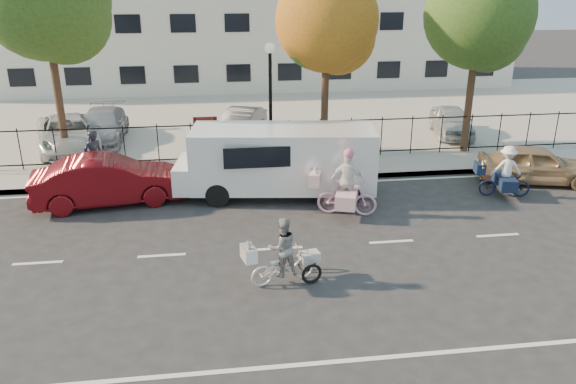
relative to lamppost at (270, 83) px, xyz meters
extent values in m
plane|color=#333334|center=(-0.50, -6.80, -3.11)|extent=(120.00, 120.00, 0.00)
cube|color=#A8A399|center=(-0.50, -1.75, -3.04)|extent=(60.00, 0.10, 0.15)
cube|color=#A8A399|center=(-0.50, -0.70, -3.04)|extent=(60.00, 2.20, 0.15)
cube|color=#A8A399|center=(-0.50, 8.20, -3.04)|extent=(60.00, 15.60, 0.15)
cube|color=silver|center=(-0.50, 18.20, -0.11)|extent=(34.00, 10.00, 6.00)
cylinder|color=black|center=(0.00, 0.00, -0.96)|extent=(0.12, 0.12, 4.00)
sphere|color=white|center=(0.00, 0.00, 1.19)|extent=(0.36, 0.36, 0.36)
cylinder|color=black|center=(-2.70, 0.00, -2.06)|extent=(0.06, 0.06, 1.80)
cylinder|color=black|center=(-2.00, 0.00, -2.06)|extent=(0.06, 0.06, 1.80)
cube|color=#59140F|center=(-2.35, 0.00, -1.46)|extent=(0.85, 0.04, 0.60)
imported|color=silver|center=(-0.63, -8.51, -2.71)|extent=(1.61, 0.88, 0.80)
imported|color=white|center=(-0.63, -8.51, -2.22)|extent=(0.79, 0.68, 1.40)
cube|color=white|center=(-1.41, -8.70, -2.22)|extent=(0.38, 0.54, 0.32)
cone|color=white|center=(-1.41, -8.59, -2.01)|extent=(0.12, 0.12, 0.16)
cone|color=white|center=(-1.41, -8.80, -2.01)|extent=(0.12, 0.12, 0.16)
torus|color=black|center=(0.02, -8.66, -2.86)|extent=(0.50, 0.19, 0.50)
torus|color=black|center=(0.02, -8.04, -2.86)|extent=(0.50, 0.19, 0.50)
cube|color=white|center=(0.02, -8.35, -2.58)|extent=(0.51, 0.41, 0.22)
imported|color=#DFA9C0|center=(1.73, -4.83, -2.58)|extent=(1.83, 1.02, 1.06)
imported|color=white|center=(1.73, -4.83, -2.04)|extent=(1.06, 0.69, 1.67)
cube|color=#D3A0A6|center=(0.82, -4.53, -2.05)|extent=(0.48, 0.65, 0.38)
cone|color=white|center=(0.82, -4.53, -1.71)|extent=(0.13, 0.13, 0.34)
cube|color=#D3A0A6|center=(1.73, -4.83, -2.53)|extent=(0.98, 1.49, 0.42)
sphere|color=#D9678B|center=(1.73, -4.83, -1.22)|extent=(0.30, 0.30, 0.30)
imported|color=#101737|center=(7.08, -4.02, -2.69)|extent=(1.68, 0.88, 0.84)
imported|color=white|center=(7.08, -4.02, -2.18)|extent=(1.04, 0.73, 1.46)
cube|color=#0F1A34|center=(6.26, -3.84, -2.18)|extent=(0.38, 0.56, 0.33)
cone|color=gold|center=(6.26, -3.68, -2.00)|extent=(0.11, 0.22, 0.30)
cone|color=gold|center=(6.26, -4.01, -2.00)|extent=(0.11, 0.22, 0.30)
cube|color=#0F1A34|center=(7.08, -4.02, -2.60)|extent=(0.75, 1.29, 0.37)
cube|color=white|center=(0.08, -3.00, -1.85)|extent=(5.91, 2.82, 1.89)
cube|color=white|center=(-3.03, -3.00, -2.38)|extent=(0.79, 2.10, 0.84)
cylinder|color=black|center=(-1.92, -3.93, -2.74)|extent=(0.77, 0.37, 0.74)
cylinder|color=black|center=(-1.92, -2.07, -2.74)|extent=(0.77, 0.37, 0.74)
cylinder|color=black|center=(2.08, -3.93, -2.74)|extent=(0.77, 0.37, 0.74)
cylinder|color=black|center=(2.08, -2.07, -2.74)|extent=(0.77, 0.37, 0.74)
imported|color=#630B10|center=(-5.32, -3.00, -2.36)|extent=(4.73, 2.28, 1.50)
imported|color=tan|center=(8.75, -2.94, -2.46)|extent=(4.08, 2.44, 1.30)
imported|color=black|center=(-6.02, -1.40, -2.06)|extent=(0.78, 0.76, 1.81)
imported|color=#A0A1A8|center=(-6.67, 3.87, -2.31)|extent=(1.90, 4.50, 1.30)
imported|color=silver|center=(-7.80, 2.72, -2.30)|extent=(3.43, 5.18, 1.32)
imported|color=#4E5256|center=(-0.90, 3.72, -2.36)|extent=(2.54, 3.88, 1.21)
imported|color=#B4B8BC|center=(8.15, 2.82, -2.34)|extent=(2.10, 3.84, 1.24)
cylinder|color=#442D1D|center=(-7.60, 1.40, -0.45)|extent=(0.28, 0.28, 5.32)
sphere|color=#385B1E|center=(-7.10, 1.60, 2.20)|extent=(3.34, 3.34, 3.34)
cylinder|color=#442D1D|center=(2.26, 1.40, -0.87)|extent=(0.28, 0.28, 4.48)
sphere|color=#9F6219|center=(2.26, 1.40, 2.00)|extent=(3.84, 3.84, 3.84)
sphere|color=#9F6219|center=(2.76, 1.60, 1.36)|extent=(2.81, 2.81, 2.81)
cylinder|color=#442D1D|center=(7.73, 0.50, -0.78)|extent=(0.28, 0.28, 4.66)
sphere|color=#385B1E|center=(7.73, 0.50, 2.21)|extent=(3.99, 3.99, 3.99)
sphere|color=#385B1E|center=(8.23, 0.70, 1.55)|extent=(2.93, 2.93, 2.93)
camera|label=1|loc=(-2.01, -19.77, 3.46)|focal=35.00mm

